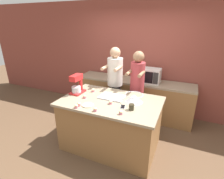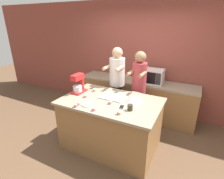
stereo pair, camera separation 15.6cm
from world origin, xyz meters
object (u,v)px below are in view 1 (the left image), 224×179
(cell_phone, at_px, (123,107))
(cupcake_1, at_px, (95,109))
(small_plate, at_px, (88,105))
(cupcake_0, at_px, (110,102))
(baking_tray, at_px, (112,97))
(microwave_oven, at_px, (148,75))
(cupcake_2, at_px, (85,96))
(cupcake_4, at_px, (93,90))
(person_right, at_px, (137,89))
(stand_mixer, at_px, (77,85))
(cupcake_3, at_px, (79,104))
(cupcake_6, at_px, (121,112))
(person_left, at_px, (115,85))
(drinking_glass, at_px, (131,107))
(mixing_bowl, at_px, (134,98))
(cupcake_5, at_px, (76,106))

(cell_phone, height_order, cupcake_1, cupcake_1)
(small_plate, bearing_deg, cupcake_0, 33.08)
(baking_tray, xyz_separation_m, microwave_oven, (0.37, 1.24, 0.10))
(cupcake_2, bearing_deg, cupcake_4, 91.77)
(person_right, xyz_separation_m, stand_mixer, (-0.95, -0.74, 0.19))
(cupcake_3, height_order, cupcake_6, same)
(baking_tray, relative_size, cupcake_3, 7.11)
(baking_tray, bearing_deg, stand_mixer, -174.71)
(cupcake_2, height_order, cupcake_3, same)
(small_plate, bearing_deg, cupcake_4, 111.51)
(person_left, height_order, drinking_glass, person_left)
(cupcake_1, height_order, cupcake_2, same)
(microwave_oven, relative_size, cupcake_6, 8.74)
(cupcake_1, distance_m, cupcake_3, 0.33)
(small_plate, height_order, cupcake_2, cupcake_2)
(person_right, distance_m, cupcake_1, 1.27)
(mixing_bowl, xyz_separation_m, cupcake_4, (-0.85, 0.12, -0.04))
(stand_mixer, height_order, cupcake_0, stand_mixer)
(baking_tray, bearing_deg, cupcake_1, -92.35)
(microwave_oven, bearing_deg, cupcake_4, -125.55)
(cupcake_0, relative_size, cupcake_2, 1.00)
(microwave_oven, relative_size, cupcake_5, 8.74)
(microwave_oven, xyz_separation_m, cupcake_1, (-0.39, -1.80, -0.09))
(cupcake_3, distance_m, cupcake_4, 0.62)
(drinking_glass, distance_m, cupcake_6, 0.22)
(cupcake_4, height_order, cupcake_5, same)
(person_right, distance_m, baking_tray, 0.73)
(cupcake_1, height_order, cupcake_3, same)
(person_left, bearing_deg, small_plate, -89.85)
(baking_tray, distance_m, cupcake_0, 0.26)
(person_right, height_order, small_plate, person_right)
(cell_phone, xyz_separation_m, small_plate, (-0.53, -0.17, 0.00))
(baking_tray, relative_size, cell_phone, 2.76)
(mixing_bowl, xyz_separation_m, cupcake_1, (-0.44, -0.55, -0.04))
(cell_phone, bearing_deg, drinking_glass, -9.91)
(baking_tray, height_order, cupcake_1, cupcake_1)
(small_plate, xyz_separation_m, cupcake_0, (0.31, 0.20, 0.02))
(cupcake_4, bearing_deg, cell_phone, -26.62)
(cupcake_6, bearing_deg, cupcake_1, -170.22)
(mixing_bowl, distance_m, cupcake_4, 0.86)
(cupcake_1, xyz_separation_m, cupcake_4, (-0.42, 0.67, 0.00))
(cell_phone, bearing_deg, person_right, 92.77)
(cell_phone, bearing_deg, cupcake_5, -154.27)
(small_plate, height_order, cupcake_6, cupcake_6)
(mixing_bowl, relative_size, cupcake_3, 5.02)
(baking_tray, distance_m, small_plate, 0.50)
(person_left, relative_size, cupcake_4, 28.34)
(cupcake_3, bearing_deg, cupcake_6, 1.33)
(stand_mixer, relative_size, cell_phone, 2.28)
(microwave_oven, distance_m, cell_phone, 1.52)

